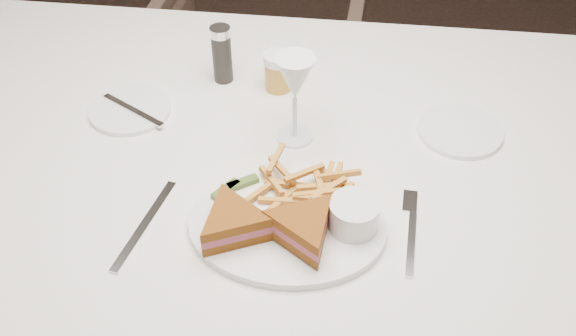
% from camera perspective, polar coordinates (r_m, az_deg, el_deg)
% --- Properties ---
extents(table, '(1.72, 1.27, 0.75)m').
position_cam_1_polar(table, '(1.42, -0.03, -11.27)').
color(table, white).
rests_on(table, ground).
extents(chair_far, '(0.74, 0.71, 0.66)m').
position_cam_1_polar(chair_far, '(2.07, -2.97, 7.49)').
color(chair_far, '#48352C').
rests_on(chair_far, ground).
extents(table_setting, '(0.79, 0.64, 0.18)m').
position_cam_1_polar(table_setting, '(1.08, -0.11, -0.50)').
color(table_setting, white).
rests_on(table_setting, table).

